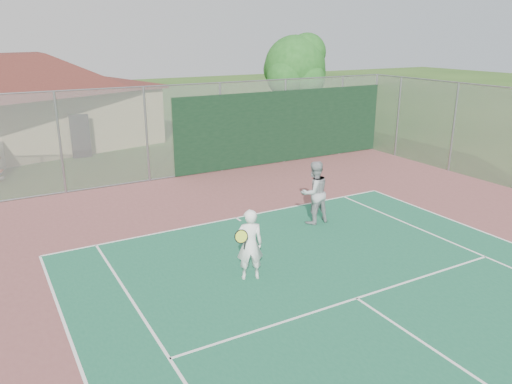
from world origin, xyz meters
TOP-DOWN VIEW (x-y plane):
  - back_fence at (2.11, 16.98)m, footprint 20.08×0.11m
  - side_fence_right at (10.00, 12.50)m, footprint 0.08×9.00m
  - clubhouse at (-4.26, 25.83)m, footprint 13.61×10.53m
  - tree at (8.96, 22.08)m, footprint 3.84×3.63m
  - player_white_front at (-1.51, 8.29)m, footprint 0.89×0.71m
  - player_grey_back at (1.79, 10.43)m, footprint 0.90×0.70m

SIDE VIEW (x-z plane):
  - player_white_front at x=-1.51m, z-range 0.01..1.65m
  - player_grey_back at x=1.79m, z-range 0.00..1.84m
  - back_fence at x=2.11m, z-range -0.09..3.43m
  - side_fence_right at x=10.00m, z-range 0.00..3.50m
  - clubhouse at x=-4.26m, z-range 0.04..5.28m
  - tree at x=8.96m, z-range 0.84..6.19m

